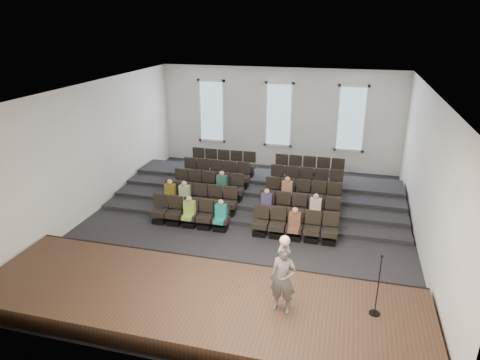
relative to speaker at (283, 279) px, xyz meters
name	(u,v)px	position (x,y,z in m)	size (l,w,h in m)	color
ground	(244,225)	(-2.25, 5.16, -1.38)	(14.00, 14.00, 0.00)	black
ceiling	(245,89)	(-2.25, 5.16, 3.63)	(12.00, 14.00, 0.02)	white
wall_back	(279,119)	(-2.25, 12.18, 1.12)	(12.00, 0.04, 5.00)	white
wall_front	(160,267)	(-2.25, -1.86, 1.12)	(12.00, 0.04, 5.00)	white
wall_left	(93,149)	(-8.27, 5.16, 1.12)	(0.04, 14.00, 5.00)	white
wall_right	(428,176)	(3.77, 5.16, 1.12)	(0.04, 14.00, 5.00)	white
stage	(197,302)	(-2.25, 0.06, -1.13)	(11.80, 3.60, 0.50)	#3F291B
stage_lip	(217,266)	(-2.25, 1.83, -1.13)	(11.80, 0.06, 0.52)	black
risers	(262,189)	(-2.25, 8.33, -1.18)	(11.80, 4.80, 0.60)	black
seating_rows	(254,193)	(-2.25, 6.70, -0.70)	(6.80, 4.70, 1.67)	black
windows	(279,115)	(-2.25, 12.11, 1.32)	(8.44, 0.10, 3.24)	white
audience	(238,201)	(-2.60, 5.49, -0.57)	(6.05, 2.64, 1.10)	#92B749
speaker	(283,279)	(0.00, 0.00, 0.00)	(0.64, 0.42, 1.76)	#575552
mic_stand	(377,297)	(2.19, 0.41, -0.40)	(0.27, 0.27, 1.63)	black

